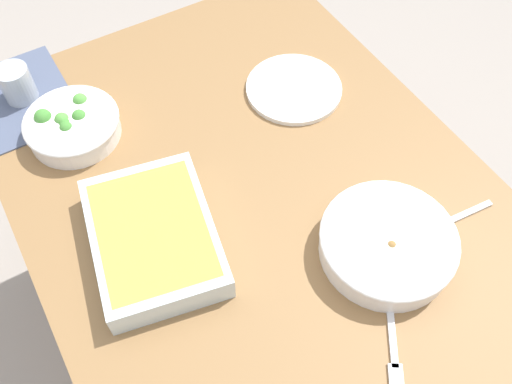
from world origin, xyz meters
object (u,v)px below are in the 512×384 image
object	(u,v)px
side_plate	(294,89)
baking_dish	(154,236)
drink_cup	(18,86)
broccoli_bowl	(72,125)
stew_bowl	(387,243)
spoon_by_broccoli	(79,118)
spoon_by_stew	(444,223)
fork_on_table	(393,346)

from	to	relation	value
side_plate	baking_dish	bearing A→B (deg)	-64.64
drink_cup	broccoli_bowl	bearing A→B (deg)	21.59
stew_bowl	side_plate	xyz separation A→B (m)	(-0.44, 0.08, -0.03)
broccoli_bowl	drink_cup	xyz separation A→B (m)	(-0.16, -0.07, 0.01)
broccoli_bowl	spoon_by_broccoli	size ratio (longest dim) A/B	1.26
baking_dish	side_plate	size ratio (longest dim) A/B	1.53
drink_cup	spoon_by_stew	size ratio (longest dim) A/B	0.48
broccoli_bowl	baking_dish	distance (m)	0.34
broccoli_bowl	spoon_by_broccoli	world-z (taller)	broccoli_bowl
baking_dish	side_plate	bearing A→B (deg)	115.36
baking_dish	spoon_by_stew	size ratio (longest dim) A/B	1.92
spoon_by_broccoli	side_plate	bearing A→B (deg)	70.16
spoon_by_stew	spoon_by_broccoli	world-z (taller)	same
spoon_by_broccoli	fork_on_table	size ratio (longest dim) A/B	1.02
fork_on_table	broccoli_bowl	bearing A→B (deg)	-157.58
spoon_by_stew	fork_on_table	bearing A→B (deg)	-59.05
drink_cup	fork_on_table	distance (m)	0.96
spoon_by_stew	spoon_by_broccoli	bearing A→B (deg)	-140.30
drink_cup	fork_on_table	xyz separation A→B (m)	(0.89, 0.36, -0.04)
drink_cup	fork_on_table	size ratio (longest dim) A/B	0.54
baking_dish	fork_on_table	world-z (taller)	baking_dish
side_plate	fork_on_table	distance (m)	0.62
stew_bowl	side_plate	distance (m)	0.45
fork_on_table	spoon_by_stew	bearing A→B (deg)	120.95
baking_dish	drink_cup	bearing A→B (deg)	-168.75
drink_cup	spoon_by_stew	xyz separation A→B (m)	(0.74, 0.60, -0.03)
stew_bowl	broccoli_bowl	size ratio (longest dim) A/B	1.25
stew_bowl	spoon_by_broccoli	size ratio (longest dim) A/B	1.58
baking_dish	drink_cup	xyz separation A→B (m)	(-0.50, -0.10, 0.00)
broccoli_bowl	drink_cup	size ratio (longest dim) A/B	2.38
drink_cup	side_plate	world-z (taller)	drink_cup
fork_on_table	stew_bowl	bearing A→B (deg)	146.67
baking_dish	stew_bowl	bearing A→B (deg)	57.68
side_plate	spoon_by_stew	size ratio (longest dim) A/B	1.25
spoon_by_stew	spoon_by_broccoli	distance (m)	0.80
side_plate	spoon_by_broccoli	bearing A→B (deg)	-109.84
baking_dish	fork_on_table	size ratio (longest dim) A/B	2.14
baking_dish	drink_cup	size ratio (longest dim) A/B	3.97
baking_dish	fork_on_table	distance (m)	0.46
spoon_by_stew	fork_on_table	distance (m)	0.28
stew_bowl	spoon_by_stew	xyz separation A→B (m)	(0.01, 0.14, -0.03)
stew_bowl	side_plate	world-z (taller)	stew_bowl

